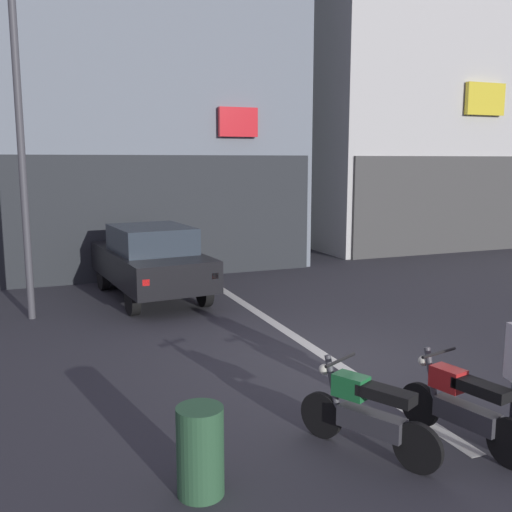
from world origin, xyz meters
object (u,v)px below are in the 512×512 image
(car_black_crossing_near, at_px, (151,259))
(street_lamp, at_px, (19,115))
(motorcycle_green_row_leftmost, at_px, (366,412))
(trash_bin, at_px, (200,451))
(motorcycle_red_row_left_mid, at_px, (462,405))

(car_black_crossing_near, relative_size, street_lamp, 0.67)
(car_black_crossing_near, height_order, motorcycle_green_row_leftmost, car_black_crossing_near)
(motorcycle_green_row_leftmost, height_order, trash_bin, motorcycle_green_row_leftmost)
(street_lamp, distance_m, motorcycle_red_row_left_mid, 9.07)
(trash_bin, bearing_deg, car_black_crossing_near, 81.69)
(car_black_crossing_near, xyz_separation_m, motorcycle_green_row_leftmost, (0.67, -7.84, -0.43))
(car_black_crossing_near, bearing_deg, motorcycle_green_row_leftmost, -85.12)
(car_black_crossing_near, distance_m, motorcycle_red_row_left_mid, 8.26)
(car_black_crossing_near, height_order, motorcycle_red_row_left_mid, car_black_crossing_near)
(motorcycle_red_row_left_mid, distance_m, trash_bin, 2.89)
(street_lamp, xyz_separation_m, motorcycle_green_row_leftmost, (3.20, -7.00, -3.45))
(motorcycle_green_row_leftmost, distance_m, trash_bin, 1.83)
(trash_bin, bearing_deg, street_lamp, 100.97)
(car_black_crossing_near, relative_size, motorcycle_red_row_left_mid, 2.59)
(motorcycle_green_row_leftmost, bearing_deg, street_lamp, 114.58)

